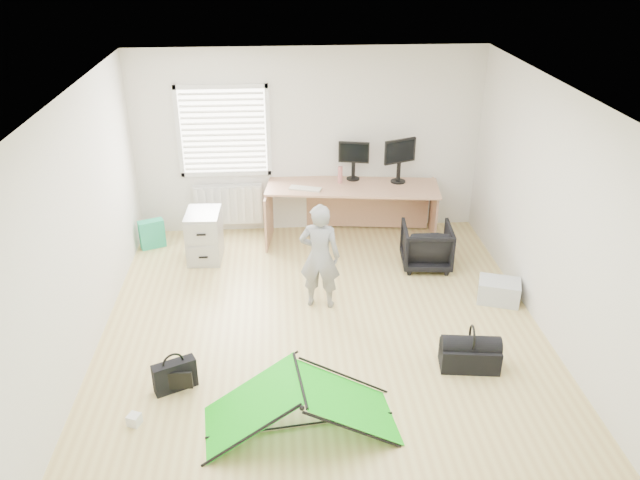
{
  "coord_description": "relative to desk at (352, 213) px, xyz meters",
  "views": [
    {
      "loc": [
        -0.45,
        -5.9,
        4.12
      ],
      "look_at": [
        0.0,
        0.4,
        0.95
      ],
      "focal_mm": 35.0,
      "sensor_mm": 36.0,
      "label": 1
    }
  ],
  "objects": [
    {
      "name": "laptop_bag",
      "position": [
        -2.13,
        -3.22,
        -0.26
      ],
      "size": [
        0.44,
        0.3,
        0.32
      ],
      "primitive_type": "cube",
      "rotation": [
        0.0,
        0.0,
        0.44
      ],
      "color": "black",
      "rests_on": "ground"
    },
    {
      "name": "monitor_left",
      "position": [
        0.04,
        0.26,
        0.63
      ],
      "size": [
        0.45,
        0.19,
        0.42
      ],
      "primitive_type": "cube",
      "rotation": [
        0.0,
        0.0,
        -0.22
      ],
      "color": "black",
      "rests_on": "desk"
    },
    {
      "name": "kite",
      "position": [
        -0.91,
        -3.84,
        -0.14
      ],
      "size": [
        1.82,
        0.96,
        0.54
      ],
      "primitive_type": null,
      "rotation": [
        0.0,
        0.0,
        0.11
      ],
      "color": "#14D415",
      "rests_on": "ground"
    },
    {
      "name": "ground",
      "position": [
        -0.6,
        -2.31,
        -0.42
      ],
      "size": [
        5.5,
        5.5,
        0.0
      ],
      "primitive_type": "plane",
      "color": "tan",
      "rests_on": "ground"
    },
    {
      "name": "back_wall",
      "position": [
        -0.6,
        0.44,
        0.93
      ],
      "size": [
        5.0,
        0.02,
        2.7
      ],
      "primitive_type": "cube",
      "color": "silver",
      "rests_on": "ground"
    },
    {
      "name": "thermos",
      "position": [
        -0.16,
        0.14,
        0.54
      ],
      "size": [
        0.09,
        0.09,
        0.24
      ],
      "primitive_type": "cylinder",
      "rotation": [
        0.0,
        0.0,
        -0.39
      ],
      "color": "#B06563",
      "rests_on": "desk"
    },
    {
      "name": "filing_cabinet",
      "position": [
        -2.09,
        -0.47,
        -0.07
      ],
      "size": [
        0.47,
        0.61,
        0.69
      ],
      "primitive_type": "cube",
      "rotation": [
        0.0,
        0.0,
        -0.03
      ],
      "color": "#A7A9AC",
      "rests_on": "ground"
    },
    {
      "name": "radiator",
      "position": [
        -1.8,
        0.36,
        0.03
      ],
      "size": [
        1.0,
        0.12,
        0.6
      ],
      "primitive_type": "cube",
      "color": "silver",
      "rests_on": "back_wall"
    },
    {
      "name": "monitor_right",
      "position": [
        0.67,
        0.11,
        0.65
      ],
      "size": [
        0.5,
        0.29,
        0.47
      ],
      "primitive_type": "cube",
      "rotation": [
        0.0,
        0.0,
        0.39
      ],
      "color": "black",
      "rests_on": "desk"
    },
    {
      "name": "storage_crate",
      "position": [
        1.6,
        -1.84,
        -0.28
      ],
      "size": [
        0.58,
        0.49,
        0.28
      ],
      "primitive_type": "cube",
      "rotation": [
        0.0,
        0.0,
        -0.34
      ],
      "color": "#B5BABE",
      "rests_on": "ground"
    },
    {
      "name": "desk",
      "position": [
        0.0,
        0.0,
        0.0
      ],
      "size": [
        2.52,
        1.07,
        0.83
      ],
      "primitive_type": "cube",
      "rotation": [
        0.0,
        0.0,
        -0.12
      ],
      "color": "tan",
      "rests_on": "ground"
    },
    {
      "name": "person",
      "position": [
        -0.59,
        -1.77,
        0.25
      ],
      "size": [
        0.54,
        0.41,
        1.33
      ],
      "primitive_type": "imported",
      "rotation": [
        0.0,
        0.0,
        2.93
      ],
      "color": "gray",
      "rests_on": "ground"
    },
    {
      "name": "keyboard",
      "position": [
        -0.68,
        -0.07,
        0.43
      ],
      "size": [
        0.47,
        0.29,
        0.02
      ],
      "primitive_type": "cube",
      "rotation": [
        0.0,
        0.0,
        -0.33
      ],
      "color": "beige",
      "rests_on": "desk"
    },
    {
      "name": "duffel_bag",
      "position": [
        0.88,
        -3.09,
        -0.28
      ],
      "size": [
        0.64,
        0.38,
        0.26
      ],
      "primitive_type": "cube",
      "rotation": [
        0.0,
        0.0,
        -0.13
      ],
      "color": "black",
      "rests_on": "ground"
    },
    {
      "name": "window",
      "position": [
        -1.8,
        0.4,
        1.13
      ],
      "size": [
        1.2,
        0.06,
        1.2
      ],
      "primitive_type": "cube",
      "color": "silver",
      "rests_on": "back_wall"
    },
    {
      "name": "white_box",
      "position": [
        -2.45,
        -3.7,
        -0.36
      ],
      "size": [
        0.14,
        0.14,
        0.11
      ],
      "primitive_type": "cube",
      "rotation": [
        0.0,
        0.0,
        -0.39
      ],
      "color": "silver",
      "rests_on": "ground"
    },
    {
      "name": "tote_bag",
      "position": [
        -2.88,
        -0.07,
        -0.21
      ],
      "size": [
        0.38,
        0.27,
        0.41
      ],
      "primitive_type": "cube",
      "rotation": [
        0.0,
        0.0,
        0.4
      ],
      "color": "#23AD7C",
      "rests_on": "ground"
    },
    {
      "name": "office_chair",
      "position": [
        0.91,
        -0.9,
        -0.12
      ],
      "size": [
        0.7,
        0.71,
        0.6
      ],
      "primitive_type": "imported",
      "rotation": [
        0.0,
        0.0,
        3.05
      ],
      "color": "black",
      "rests_on": "ground"
    }
  ]
}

